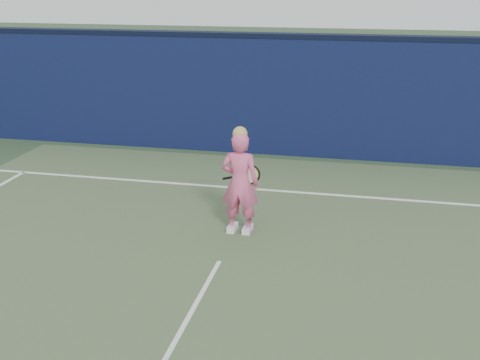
# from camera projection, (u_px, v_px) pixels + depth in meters

# --- Properties ---
(ground) EXTENTS (80.00, 80.00, 0.00)m
(ground) POSITION_uv_depth(u_px,v_px,m) (200.00, 298.00, 7.36)
(ground) COLOR #2C462B
(ground) RESTS_ON ground
(backstop_wall) EXTENTS (24.00, 0.40, 2.50)m
(backstop_wall) POSITION_uv_depth(u_px,v_px,m) (281.00, 97.00, 12.97)
(backstop_wall) COLOR #0C1535
(backstop_wall) RESTS_ON ground
(wall_cap) EXTENTS (24.00, 0.42, 0.10)m
(wall_cap) POSITION_uv_depth(u_px,v_px,m) (282.00, 36.00, 12.55)
(wall_cap) COLOR black
(wall_cap) RESTS_ON backstop_wall
(player) EXTENTS (0.59, 0.40, 1.66)m
(player) POSITION_uv_depth(u_px,v_px,m) (240.00, 183.00, 9.01)
(player) COLOR #E25887
(player) RESTS_ON ground
(racket) EXTENTS (0.63, 0.15, 0.34)m
(racket) POSITION_uv_depth(u_px,v_px,m) (248.00, 175.00, 9.41)
(racket) COLOR black
(racket) RESTS_ON ground
(court_lines) EXTENTS (11.00, 12.04, 0.01)m
(court_lines) POSITION_uv_depth(u_px,v_px,m) (192.00, 311.00, 7.06)
(court_lines) COLOR white
(court_lines) RESTS_ON court_surface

